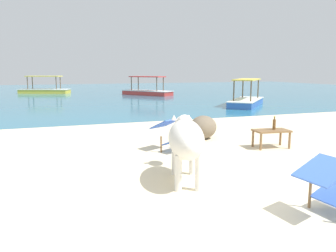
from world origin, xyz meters
name	(u,v)px	position (x,y,z in m)	size (l,w,h in m)	color
sand_beach	(259,197)	(0.00, 0.00, 0.02)	(18.00, 14.00, 0.04)	beige
water_surface	(81,94)	(0.00, 22.00, 0.00)	(60.00, 36.00, 0.03)	teal
cow	(186,139)	(-0.69, 0.92, 0.70)	(0.93, 1.79, 1.00)	silver
low_bench_table	(271,133)	(1.96, 2.38, 0.37)	(0.81, 0.53, 0.40)	brown
bottle	(274,124)	(2.05, 2.41, 0.56)	(0.07, 0.07, 0.30)	brown
deck_chair_near	(171,133)	(-0.19, 2.87, 0.42)	(0.84, 0.93, 0.68)	brown
deck_chair_far	(332,183)	(0.40, -0.83, 0.42)	(0.81, 0.60, 0.68)	brown
shore_rock_large	(203,127)	(1.01, 3.81, 0.33)	(0.75, 0.62, 0.58)	#756651
boat_yellow	(44,90)	(-2.45, 23.44, 0.29)	(3.82, 2.59, 1.29)	gold
boat_blue	(246,100)	(6.58, 10.51, 0.29)	(3.35, 3.47, 1.29)	#3866B7
boat_red	(147,91)	(4.18, 19.09, 0.29)	(3.11, 3.64, 1.29)	#C63833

